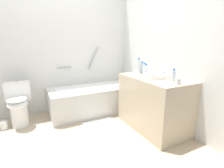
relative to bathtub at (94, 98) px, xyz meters
name	(u,v)px	position (x,y,z in m)	size (l,w,h in m)	color
ground_plane	(75,139)	(-0.62, -0.85, -0.27)	(4.09, 4.09, 0.00)	#C1AD8E
wall_back_tiled	(54,51)	(-0.62, 0.43, 0.91)	(3.49, 0.10, 2.36)	silver
wall_right_mirror	(165,53)	(0.98, -0.85, 0.91)	(0.10, 2.87, 2.36)	silver
bathtub	(94,98)	(0.00, 0.00, 0.00)	(1.69, 0.77, 1.26)	silver
toilet	(18,104)	(-1.31, 0.00, 0.09)	(0.39, 0.48, 0.73)	white
vanity_counter	(153,103)	(0.61, -1.07, 0.15)	(0.64, 1.12, 0.83)	tan
sink_basin	(154,76)	(0.57, -1.08, 0.59)	(0.32, 0.32, 0.06)	white
sink_faucet	(164,74)	(0.76, -1.08, 0.60)	(0.12, 0.15, 0.08)	#B0B0B5
water_bottle_0	(173,76)	(0.61, -1.42, 0.65)	(0.06, 0.06, 0.19)	silver
water_bottle_1	(139,66)	(0.60, -0.65, 0.68)	(0.06, 0.06, 0.26)	silver
water_bottle_2	(146,70)	(0.60, -0.85, 0.65)	(0.06, 0.06, 0.19)	silver
water_bottle_3	(142,68)	(0.67, -0.65, 0.65)	(0.06, 0.06, 0.20)	silver
water_bottle_4	(145,69)	(0.66, -0.74, 0.65)	(0.06, 0.06, 0.19)	silver
drinking_glass_0	(178,81)	(0.58, -1.53, 0.60)	(0.07, 0.07, 0.08)	white
drinking_glass_1	(169,77)	(0.68, -1.29, 0.60)	(0.08, 0.08, 0.08)	white
bath_mat	(101,125)	(-0.12, -0.63, -0.26)	(0.54, 0.42, 0.01)	white
toilet_paper_roll	(4,125)	(-1.55, -0.05, -0.20)	(0.11, 0.11, 0.13)	white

